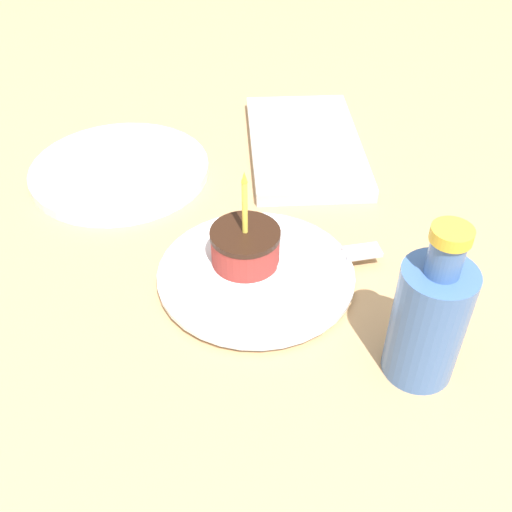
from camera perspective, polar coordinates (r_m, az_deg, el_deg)
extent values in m
cube|color=tan|center=(0.74, 0.88, -2.17)|extent=(2.40, 2.40, 0.04)
cylinder|color=silver|center=(0.70, 0.00, -1.84)|extent=(0.22, 0.22, 0.02)
cylinder|color=silver|center=(0.70, 0.00, -1.65)|extent=(0.23, 0.23, 0.01)
cylinder|color=#99332D|center=(0.70, -1.02, 0.70)|extent=(0.08, 0.08, 0.04)
cylinder|color=black|center=(0.68, -1.04, 2.11)|extent=(0.08, 0.08, 0.01)
cylinder|color=#EAD84C|center=(0.66, -1.08, 4.62)|extent=(0.01, 0.01, 0.07)
cone|color=yellow|center=(0.64, -1.12, 7.53)|extent=(0.01, 0.01, 0.01)
cube|color=silver|center=(0.70, 3.21, -0.63)|extent=(0.03, 0.14, 0.00)
cube|color=silver|center=(0.73, 10.09, 0.33)|extent=(0.03, 0.05, 0.00)
cylinder|color=#3F66A5|center=(0.59, 16.02, -6.18)|extent=(0.07, 0.07, 0.13)
cylinder|color=#3F66A5|center=(0.54, 17.63, -0.06)|extent=(0.03, 0.03, 0.04)
cylinder|color=gold|center=(0.52, 18.16, 1.97)|extent=(0.04, 0.04, 0.01)
cylinder|color=silver|center=(0.90, -12.82, 7.99)|extent=(0.26, 0.26, 0.01)
cube|color=silver|center=(0.94, 4.68, 10.53)|extent=(0.29, 0.17, 0.02)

